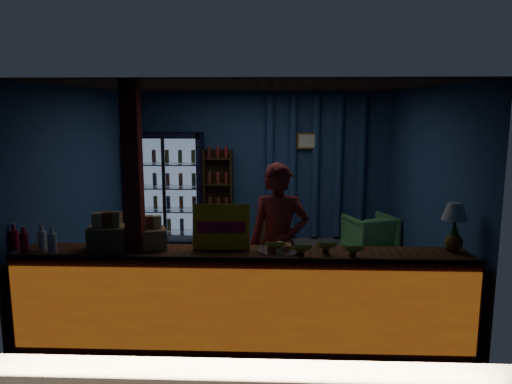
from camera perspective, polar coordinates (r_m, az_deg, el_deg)
ground at (r=6.98m, az=-0.39°, el=-9.88°), size 4.60×4.60×0.00m
room_walls at (r=6.61m, az=-0.41°, el=3.02°), size 4.60×4.60×4.60m
counter at (r=5.03m, az=-1.47°, el=-12.14°), size 4.40×0.57×0.99m
support_post at (r=4.97m, az=-13.68°, el=-2.73°), size 0.16×0.16×2.60m
beverage_cooler at (r=8.80m, az=-9.93°, el=0.41°), size 1.20×0.62×1.90m
bottle_shelf at (r=8.82m, az=-4.30°, el=-0.36°), size 0.50×0.28×1.60m
curtain_folds at (r=8.79m, az=6.80°, el=2.90°), size 1.74×0.14×2.50m
framed_picture at (r=8.69m, az=5.90°, el=5.82°), size 0.36×0.04×0.28m
shopkeeper at (r=5.42m, az=2.62°, el=-5.98°), size 0.67×0.46×1.76m
green_chair at (r=8.22m, az=12.86°, el=-4.73°), size 0.89×0.90×0.64m
side_table at (r=8.33m, az=1.74°, el=-4.92°), size 0.51×0.38×0.55m
yellow_sign at (r=4.95m, az=-3.99°, el=-3.99°), size 0.57×0.14×0.45m
soda_bottles at (r=5.34m, az=-24.13°, el=-5.10°), size 0.50×0.16×0.27m
snack_box_left at (r=5.16m, az=-16.58°, el=-4.85°), size 0.40×0.34×0.38m
snack_box_centre at (r=5.10m, az=-12.03°, el=-5.06°), size 0.37×0.34×0.33m
pastry_tray at (r=4.91m, az=2.67°, el=-6.54°), size 0.43×0.43×0.07m
banana_bunches at (r=4.80m, az=6.60°, el=-6.33°), size 0.95×0.28×0.15m
table_lamp at (r=5.21m, az=21.75°, el=-2.28°), size 0.25×0.25×0.48m
pineapple at (r=5.24m, az=21.68°, el=-5.07°), size 0.17×0.17×0.30m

